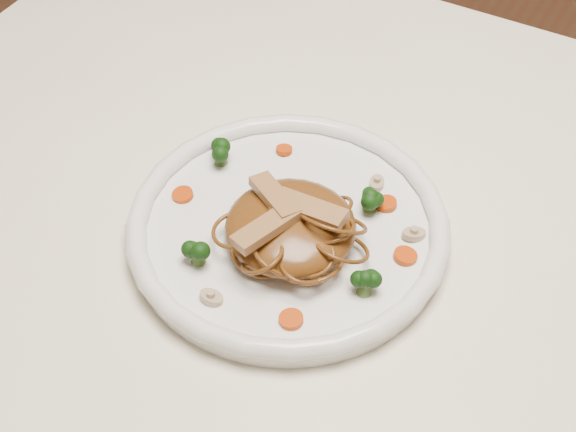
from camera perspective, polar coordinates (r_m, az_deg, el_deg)
The scene contains 19 objects.
table at distance 0.90m, azimuth 6.98°, elevation -5.39°, with size 1.20×0.80×0.75m.
plate at distance 0.81m, azimuth -0.00°, elevation -1.06°, with size 0.31×0.31×0.02m, color white.
noodle_mound at distance 0.78m, azimuth 0.17°, elevation -0.74°, with size 0.12×0.12×0.04m, color brown.
chicken_a at distance 0.76m, azimuth 1.50°, elevation 0.45°, with size 0.07×0.02×0.01m, color tan.
chicken_b at distance 0.77m, azimuth -0.91°, elevation 1.30°, with size 0.06×0.02×0.01m, color tan.
chicken_c at distance 0.74m, azimuth -1.52°, elevation -0.81°, with size 0.07×0.02×0.01m, color tan.
broccoli_0 at distance 0.81m, azimuth 5.58°, elevation 1.14°, with size 0.02×0.02×0.03m, color #12360B, non-canonical shape.
broccoli_1 at distance 0.86m, azimuth -4.60°, elevation 4.32°, with size 0.02×0.02×0.03m, color #12360B, non-canonical shape.
broccoli_2 at distance 0.77m, azimuth -6.17°, elevation -2.24°, with size 0.03×0.03×0.03m, color #12360B, non-canonical shape.
broccoli_3 at distance 0.74m, azimuth 5.24°, elevation -4.46°, with size 0.03×0.03×0.03m, color #12360B, non-canonical shape.
carrot_0 at distance 0.83m, azimuth 6.64°, elevation 0.84°, with size 0.02×0.02×0.01m, color #C64207.
carrot_1 at distance 0.83m, azimuth -7.15°, elevation 1.43°, with size 0.02×0.02×0.01m, color #C64207.
carrot_2 at distance 0.78m, azimuth 7.95°, elevation -2.69°, with size 0.02×0.02×0.01m, color #C64207.
carrot_3 at distance 0.87m, azimuth -0.26°, elevation 4.50°, with size 0.02×0.02×0.01m, color #C64207.
carrot_4 at distance 0.73m, azimuth 0.21°, elevation -7.00°, with size 0.02×0.02×0.01m, color #C64207.
mushroom_0 at distance 0.75m, azimuth -5.21°, elevation -5.52°, with size 0.02×0.02×0.01m, color beige.
mushroom_1 at distance 0.80m, azimuth 8.50°, elevation -1.22°, with size 0.02×0.02×0.01m, color beige.
mushroom_2 at distance 0.88m, azimuth -4.75°, elevation 4.77°, with size 0.02×0.02×0.01m, color beige.
mushroom_3 at distance 0.84m, azimuth 6.03°, elevation 2.23°, with size 0.02×0.02×0.01m, color beige.
Camera 1 is at (0.17, -0.53, 1.36)m, focal length 52.52 mm.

